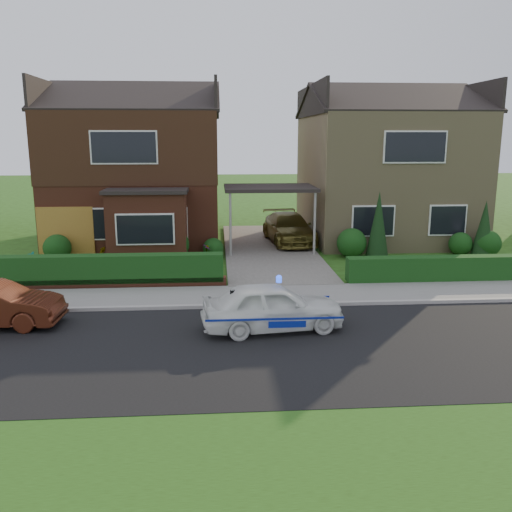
{
  "coord_description": "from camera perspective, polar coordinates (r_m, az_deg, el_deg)",
  "views": [
    {
      "loc": [
        -2.21,
        -11.78,
        4.8
      ],
      "look_at": [
        -1.11,
        3.5,
        1.42
      ],
      "focal_mm": 38.0,
      "sensor_mm": 36.0,
      "label": 1
    }
  ],
  "objects": [
    {
      "name": "shrub_left_mid",
      "position": [
        21.56,
        -8.8,
        1.21
      ],
      "size": [
        1.32,
        1.32,
        1.32
      ],
      "primitive_type": "sphere",
      "color": "#133912",
      "rests_on": "ground"
    },
    {
      "name": "shrub_right_near",
      "position": [
        22.26,
        10.04,
        1.36
      ],
      "size": [
        1.2,
        1.2,
        1.2
      ],
      "primitive_type": "sphere",
      "color": "#133912",
      "rests_on": "ground"
    },
    {
      "name": "potted_plant_b",
      "position": [
        21.51,
        -15.99,
        -0.0
      ],
      "size": [
        0.49,
        0.46,
        0.7
      ],
      "primitive_type": "imported",
      "rotation": [
        0.0,
        0.0,
        0.52
      ],
      "color": "gray",
      "rests_on": "ground"
    },
    {
      "name": "hedge_right",
      "position": [
        19.51,
        20.3,
        -2.6
      ],
      "size": [
        7.5,
        0.55,
        0.8
      ],
      "primitive_type": "cube",
      "color": "#133912",
      "rests_on": "ground"
    },
    {
      "name": "hedge_left",
      "position": [
        18.25,
        -15.33,
        -3.28
      ],
      "size": [
        7.5,
        0.55,
        0.9
      ],
      "primitive_type": "cube",
      "color": "#133912",
      "rests_on": "ground"
    },
    {
      "name": "conifer_a",
      "position": [
        22.22,
        12.73,
        3.06
      ],
      "size": [
        0.9,
        0.9,
        2.6
      ],
      "primitive_type": "cone",
      "color": "black",
      "rests_on": "ground"
    },
    {
      "name": "house_right",
      "position": [
        27.02,
        13.34,
        9.69
      ],
      "size": [
        7.5,
        8.06,
        7.25
      ],
      "color": "tan",
      "rests_on": "ground"
    },
    {
      "name": "grass_verge",
      "position": [
        8.6,
        12.42,
        -21.82
      ],
      "size": [
        60.0,
        4.0,
        0.01
      ],
      "primitive_type": "cube",
      "color": "#234512",
      "rests_on": "ground"
    },
    {
      "name": "dwarf_wall",
      "position": [
        18.06,
        -15.45,
        -2.85
      ],
      "size": [
        7.7,
        0.25,
        0.36
      ],
      "primitive_type": "cube",
      "color": "brown",
      "rests_on": "ground"
    },
    {
      "name": "driveway",
      "position": [
        23.38,
        1.4,
        0.73
      ],
      "size": [
        3.8,
        12.0,
        0.12
      ],
      "primitive_type": "cube",
      "color": "#666059",
      "rests_on": "ground"
    },
    {
      "name": "shrub_left_near",
      "position": [
        21.83,
        -4.52,
        0.81
      ],
      "size": [
        0.84,
        0.84,
        0.84
      ],
      "primitive_type": "sphere",
      "color": "#133912",
      "rests_on": "ground"
    },
    {
      "name": "shrub_right_mid",
      "position": [
        23.91,
        20.72,
        1.21
      ],
      "size": [
        0.96,
        0.96,
        0.96
      ],
      "primitive_type": "sphere",
      "color": "#133912",
      "rests_on": "ground"
    },
    {
      "name": "ground",
      "position": [
        12.91,
        6.12,
        -9.46
      ],
      "size": [
        120.0,
        120.0,
        0.0
      ],
      "primitive_type": "plane",
      "color": "#234512",
      "rests_on": "ground"
    },
    {
      "name": "house_left",
      "position": [
        25.95,
        -12.2,
        9.97
      ],
      "size": [
        7.5,
        9.53,
        7.25
      ],
      "color": "brown",
      "rests_on": "ground"
    },
    {
      "name": "driveway_car",
      "position": [
        24.53,
        3.47,
        2.95
      ],
      "size": [
        2.26,
        4.64,
        1.3
      ],
      "primitive_type": "imported",
      "rotation": [
        0.0,
        0.0,
        0.1
      ],
      "color": "brown",
      "rests_on": "driveway"
    },
    {
      "name": "conifer_b",
      "position": [
        23.89,
        22.88,
        2.54
      ],
      "size": [
        0.9,
        0.9,
        2.2
      ],
      "primitive_type": "cone",
      "color": "black",
      "rests_on": "ground"
    },
    {
      "name": "garage_door",
      "position": [
        22.88,
        -19.37,
        2.29
      ],
      "size": [
        2.2,
        0.1,
        2.1
      ],
      "primitive_type": "cube",
      "color": "#8E601F",
      "rests_on": "ground"
    },
    {
      "name": "kerb",
      "position": [
        15.73,
        4.18,
        -5.14
      ],
      "size": [
        60.0,
        0.16,
        0.12
      ],
      "primitive_type": "cube",
      "color": "#9E9993",
      "rests_on": "ground"
    },
    {
      "name": "shrub_right_far",
      "position": [
        24.07,
        23.19,
        1.22
      ],
      "size": [
        1.08,
        1.08,
        1.08
      ],
      "primitive_type": "sphere",
      "color": "#133912",
      "rests_on": "ground"
    },
    {
      "name": "potted_plant_c",
      "position": [
        21.26,
        -5.21,
        0.27
      ],
      "size": [
        0.41,
        0.41,
        0.68
      ],
      "primitive_type": "imported",
      "rotation": [
        0.0,
        0.0,
        1.66
      ],
      "color": "gray",
      "rests_on": "ground"
    },
    {
      "name": "carport_link",
      "position": [
        22.95,
        1.45,
        7.06
      ],
      "size": [
        3.8,
        3.0,
        2.77
      ],
      "color": "black",
      "rests_on": "ground"
    },
    {
      "name": "potted_plant_a",
      "position": [
        21.42,
        -22.49,
        -0.55
      ],
      "size": [
        0.4,
        0.31,
        0.68
      ],
      "primitive_type": "imported",
      "rotation": [
        0.0,
        0.0,
        -0.2
      ],
      "color": "gray",
      "rests_on": "ground"
    },
    {
      "name": "shrub_left_far",
      "position": [
        22.6,
        -20.19,
        0.79
      ],
      "size": [
        1.08,
        1.08,
        1.08
      ],
      "primitive_type": "sphere",
      "color": "#133912",
      "rests_on": "ground"
    },
    {
      "name": "road",
      "position": [
        12.91,
        6.12,
        -9.46
      ],
      "size": [
        60.0,
        6.0,
        0.02
      ],
      "primitive_type": "cube",
      "color": "black",
      "rests_on": "ground"
    },
    {
      "name": "police_car",
      "position": [
        13.71,
        1.75,
        -5.38
      ],
      "size": [
        3.28,
        3.72,
        1.38
      ],
      "rotation": [
        0.0,
        0.0,
        1.7
      ],
      "color": "white",
      "rests_on": "ground"
    },
    {
      "name": "sidewalk",
      "position": [
        16.72,
        3.66,
        -4.1
      ],
      "size": [
        60.0,
        2.0,
        0.1
      ],
      "primitive_type": "cube",
      "color": "slate",
      "rests_on": "ground"
    }
  ]
}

